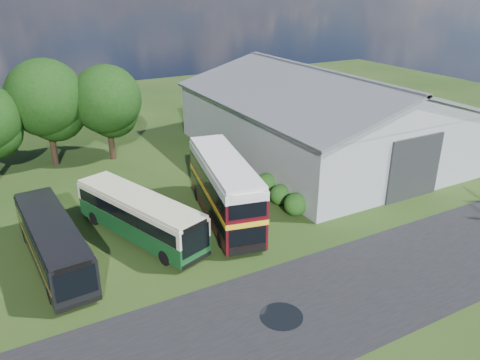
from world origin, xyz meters
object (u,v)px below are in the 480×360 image
storage_shed (318,111)px  bus_dark_single (53,242)px  bus_green_single (140,216)px  bus_maroon_double (224,190)px

storage_shed → bus_dark_single: (-25.64, -8.56, -2.64)m
storage_shed → bus_green_single: (-20.21, -7.84, -2.60)m
bus_dark_single → bus_maroon_double: bearing=-2.4°
bus_green_single → bus_dark_single: 5.48m
bus_green_single → bus_dark_single: (-5.43, -0.72, -0.04)m
bus_maroon_double → bus_dark_single: bearing=-166.7°
storage_shed → bus_maroon_double: bearing=-149.8°
bus_maroon_double → bus_dark_single: 11.41m
storage_shed → bus_green_single: storage_shed is taller
bus_green_single → bus_dark_single: bus_green_single is taller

